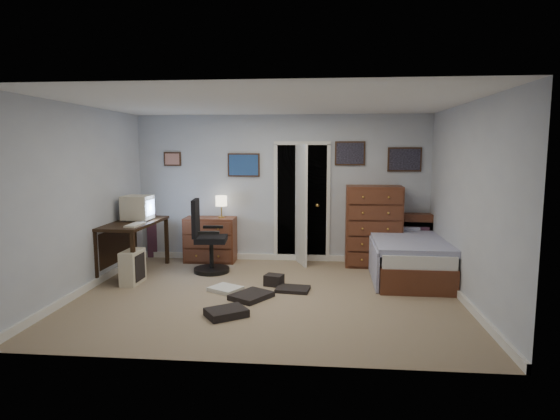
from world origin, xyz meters
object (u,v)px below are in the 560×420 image
object	(u,v)px
office_chair	(207,244)
bed	(407,256)
computer_desk	(127,234)
low_dresser	(210,239)
tall_dresser	(373,226)

from	to	relation	value
office_chair	bed	size ratio (longest dim) A/B	0.57
computer_desk	office_chair	distance (m)	1.23
computer_desk	bed	xyz separation A→B (m)	(4.28, 0.21, -0.31)
office_chair	low_dresser	size ratio (longest dim) A/B	1.34
tall_dresser	low_dresser	bearing A→B (deg)	-179.22
office_chair	tall_dresser	xyz separation A→B (m)	(2.63, 0.68, 0.22)
computer_desk	office_chair	size ratio (longest dim) A/B	1.23
bed	low_dresser	bearing A→B (deg)	169.33
tall_dresser	bed	xyz separation A→B (m)	(0.44, -0.64, -0.35)
low_dresser	computer_desk	bearing A→B (deg)	-141.99
tall_dresser	office_chair	bearing A→B (deg)	-164.26
tall_dresser	bed	size ratio (longest dim) A/B	0.65
low_dresser	office_chair	bearing A→B (deg)	-80.97
office_chair	bed	world-z (taller)	office_chair
computer_desk	low_dresser	distance (m)	1.42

